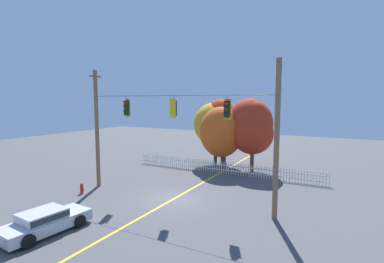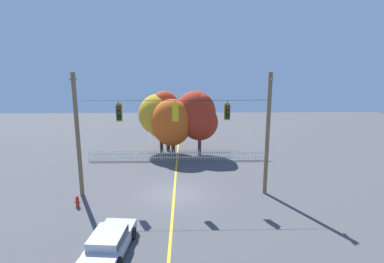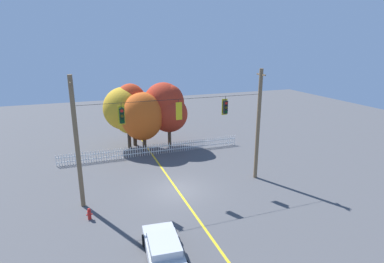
{
  "view_description": "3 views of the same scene",
  "coord_description": "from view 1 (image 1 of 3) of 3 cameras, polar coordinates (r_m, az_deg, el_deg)",
  "views": [
    {
      "loc": [
        9.85,
        -15.69,
        6.46
      ],
      "look_at": [
        0.89,
        1.05,
        4.43
      ],
      "focal_mm": 27.34,
      "sensor_mm": 36.0,
      "label": 1
    },
    {
      "loc": [
        0.79,
        -20.37,
        8.93
      ],
      "look_at": [
        1.32,
        1.19,
        4.35
      ],
      "focal_mm": 28.23,
      "sensor_mm": 36.0,
      "label": 2
    },
    {
      "loc": [
        -6.21,
        -19.96,
        10.46
      ],
      "look_at": [
        1.56,
        1.11,
        4.04
      ],
      "focal_mm": 29.19,
      "sensor_mm": 36.0,
      "label": 3
    }
  ],
  "objects": [
    {
      "name": "traffic_signal_northbound_secondary",
      "position": [
        20.74,
        -12.64,
        4.5
      ],
      "size": [
        0.43,
        0.38,
        1.46
      ],
      "color": "black"
    },
    {
      "name": "signal_support_span",
      "position": [
        18.64,
        -3.94,
        -0.28
      ],
      "size": [
        13.42,
        1.1,
        8.64
      ],
      "color": "brown",
      "rests_on": "ground"
    },
    {
      "name": "traffic_signal_northbound_primary",
      "position": [
        16.86,
        6.84,
        4.36
      ],
      "size": [
        0.43,
        0.38,
        1.39
      ],
      "color": "black"
    },
    {
      "name": "parked_car",
      "position": [
        16.52,
        -26.8,
        -15.34
      ],
      "size": [
        2.14,
        4.31,
        1.15
      ],
      "color": "#B7BABF",
      "rests_on": "ground"
    },
    {
      "name": "traffic_signal_eastbound_side",
      "position": [
        18.44,
        -3.58,
        4.56
      ],
      "size": [
        0.43,
        0.38,
        1.4
      ],
      "color": "black"
    },
    {
      "name": "autumn_oak_far_east",
      "position": [
        27.42,
        5.94,
        0.06
      ],
      "size": [
        4.1,
        3.49,
        5.88
      ],
      "color": "brown",
      "rests_on": "ground"
    },
    {
      "name": "autumn_maple_mid",
      "position": [
        29.21,
        5.84,
        1.47
      ],
      "size": [
        3.49,
        3.01,
        6.56
      ],
      "color": "#473828",
      "rests_on": "ground"
    },
    {
      "name": "fire_hydrant",
      "position": [
        22.08,
        -20.7,
        -10.32
      ],
      "size": [
        0.38,
        0.22,
        0.74
      ],
      "color": "red",
      "rests_on": "ground"
    },
    {
      "name": "lane_centerline_stripe",
      "position": [
        19.62,
        -3.84,
        -13.12
      ],
      "size": [
        0.16,
        36.0,
        0.01
      ],
      "primitive_type": "cube",
      "color": "gold",
      "rests_on": "ground"
    },
    {
      "name": "ground",
      "position": [
        19.62,
        -3.84,
        -13.13
      ],
      "size": [
        80.0,
        80.0,
        0.0
      ],
      "primitive_type": "plane",
      "color": "#4C4C4F"
    },
    {
      "name": "white_picket_fence",
      "position": [
        26.28,
        5.8,
        -6.98
      ],
      "size": [
        17.48,
        0.06,
        1.04
      ],
      "color": "white",
      "rests_on": "ground"
    },
    {
      "name": "autumn_maple_far_west",
      "position": [
        27.09,
        11.5,
        0.87
      ],
      "size": [
        4.42,
        4.33,
        6.62
      ],
      "color": "brown",
      "rests_on": "ground"
    },
    {
      "name": "autumn_maple_near_fence",
      "position": [
        29.27,
        4.47,
        0.89
      ],
      "size": [
        4.27,
        4.19,
        6.23
      ],
      "color": "#473828",
      "rests_on": "ground"
    }
  ]
}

